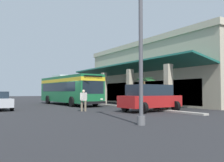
% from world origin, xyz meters
% --- Properties ---
extents(ground, '(120.00, 120.00, 0.00)m').
position_xyz_m(ground, '(0.00, 8.00, 0.00)').
color(ground, '#262628').
extents(curb_strip, '(26.54, 0.50, 0.12)m').
position_xyz_m(curb_strip, '(-1.26, 4.09, 0.06)').
color(curb_strip, '#9E998E').
rests_on(curb_strip, ground).
extents(plaza_building, '(22.42, 13.63, 7.40)m').
position_xyz_m(plaza_building, '(-1.26, 13.71, 3.70)').
color(plaza_building, '#B2A88E').
rests_on(plaza_building, ground).
extents(transit_bus, '(11.34, 3.25, 3.34)m').
position_xyz_m(transit_bus, '(-3.85, 1.15, 1.85)').
color(transit_bus, '#196638').
rests_on(transit_bus, ground).
extents(parked_suv_red, '(3.00, 4.96, 1.97)m').
position_xyz_m(parked_suv_red, '(7.86, 3.12, 1.02)').
color(parked_suv_red, maroon).
rests_on(parked_suv_red, ground).
extents(pedestrian, '(0.41, 0.64, 1.60)m').
position_xyz_m(pedestrian, '(5.23, -1.08, 0.89)').
color(pedestrian, '#726651').
rests_on(pedestrian, ground).
extents(potted_palm, '(1.78, 1.68, 2.70)m').
position_xyz_m(potted_palm, '(4.75, 5.04, 0.72)').
color(potted_palm, '#4C4742').
rests_on(potted_palm, ground).
extents(lot_light_pole, '(0.60, 0.60, 7.89)m').
position_xyz_m(lot_light_pole, '(13.39, -1.96, 4.22)').
color(lot_light_pole, '#59595B').
rests_on(lot_light_pole, ground).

